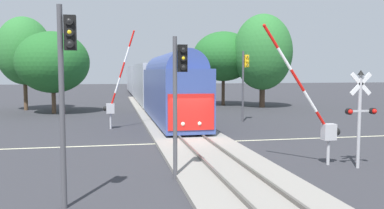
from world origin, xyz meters
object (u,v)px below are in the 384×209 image
object	(u,v)px
commuter_train	(147,82)
elm_centre_background	(223,56)
oak_behind_train	(53,62)
traffic_signal_median	(179,84)
traffic_signal_near_left	(66,74)
pine_left_background	(24,51)
crossing_gate_far	(113,99)
crossing_gate_near	(321,119)
traffic_signal_far_side	(245,75)
oak_far_right	(263,52)
crossing_signal_mast	(360,109)

from	to	relation	value
commuter_train	elm_centre_background	bearing A→B (deg)	-39.37
oak_behind_train	traffic_signal_median	bearing A→B (deg)	-72.77
traffic_signal_near_left	elm_centre_background	bearing A→B (deg)	67.21
traffic_signal_near_left	elm_centre_background	xyz separation A→B (m)	(14.21, 33.82, 1.84)
pine_left_background	commuter_train	bearing A→B (deg)	32.03
commuter_train	crossing_gate_far	bearing A→B (deg)	-100.55
crossing_gate_near	traffic_signal_far_side	bearing A→B (deg)	83.93
crossing_gate_far	traffic_signal_median	distance (m)	14.40
crossing_gate_near	oak_far_right	bearing A→B (deg)	74.01
crossing_gate_near	oak_far_right	world-z (taller)	oak_far_right
crossing_signal_mast	crossing_gate_near	bearing A→B (deg)	147.57
oak_behind_train	crossing_gate_far	bearing A→B (deg)	-64.37
traffic_signal_far_side	pine_left_background	world-z (taller)	pine_left_background
crossing_signal_mast	traffic_signal_far_side	distance (m)	15.88
commuter_train	traffic_signal_far_side	world-z (taller)	traffic_signal_far_side
traffic_signal_median	oak_far_right	world-z (taller)	oak_far_right
oak_behind_train	traffic_signal_far_side	bearing A→B (deg)	-31.29
commuter_train	traffic_signal_far_side	xyz separation A→B (m)	(5.91, -22.12, 1.08)
crossing_signal_mast	traffic_signal_far_side	world-z (taller)	traffic_signal_far_side
traffic_signal_median	oak_behind_train	distance (m)	27.10
traffic_signal_near_left	oak_behind_train	world-z (taller)	oak_behind_train
traffic_signal_median	traffic_signal_near_left	bearing A→B (deg)	-146.29
commuter_train	traffic_signal_median	bearing A→B (deg)	-93.14
pine_left_background	traffic_signal_median	bearing A→B (deg)	-69.13
traffic_signal_far_side	oak_behind_train	bearing A→B (deg)	148.71
traffic_signal_far_side	pine_left_background	size ratio (longest dim) A/B	0.59
crossing_gate_far	oak_behind_train	xyz separation A→B (m)	(-5.62, 11.72, 2.77)
crossing_gate_far	traffic_signal_median	xyz separation A→B (m)	(2.39, -14.13, 1.43)
oak_far_right	elm_centre_background	distance (m)	4.91
crossing_signal_mast	oak_far_right	xyz separation A→B (m)	(6.44, 27.78, 3.69)
pine_left_background	elm_centre_background	bearing A→B (deg)	4.01
crossing_gate_far	elm_centre_background	distance (m)	21.81
traffic_signal_near_left	traffic_signal_far_side	bearing A→B (deg)	57.77
traffic_signal_median	elm_centre_background	bearing A→B (deg)	71.49
commuter_train	crossing_gate_near	world-z (taller)	crossing_gate_near
commuter_train	traffic_signal_near_left	world-z (taller)	traffic_signal_near_left
crossing_gate_far	pine_left_background	xyz separation A→B (m)	(-8.97, 15.68, 4.03)
oak_far_right	traffic_signal_median	bearing A→B (deg)	-116.72
crossing_gate_near	oak_behind_train	bearing A→B (deg)	120.24
oak_behind_train	crossing_gate_near	bearing A→B (deg)	-59.76
crossing_gate_near	traffic_signal_near_left	size ratio (longest dim) A/B	1.00
commuter_train	pine_left_background	xyz separation A→B (m)	(-13.46, -8.42, 3.46)
oak_far_right	oak_behind_train	xyz separation A→B (m)	(-22.15, -2.22, -1.27)
traffic_signal_median	traffic_signal_near_left	distance (m)	4.50
crossing_gate_far	oak_far_right	xyz separation A→B (m)	(16.53, 13.94, 4.05)
crossing_gate_far	elm_centre_background	bearing A→B (deg)	53.18
oak_behind_train	pine_left_background	distance (m)	5.34
crossing_gate_far	traffic_signal_far_side	world-z (taller)	crossing_gate_far
crossing_gate_near	pine_left_background	bearing A→B (deg)	121.77
crossing_signal_mast	oak_far_right	size ratio (longest dim) A/B	0.40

